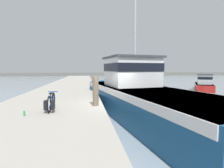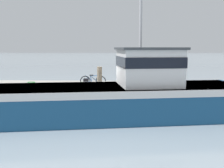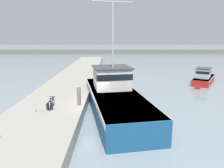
% 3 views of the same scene
% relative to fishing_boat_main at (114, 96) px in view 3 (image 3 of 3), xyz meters
% --- Properties ---
extents(ground_plane, '(320.00, 320.00, 0.00)m').
position_rel_fishing_boat_main_xyz_m(ground_plane, '(-1.61, -1.35, -1.22)').
color(ground_plane, '#84939E').
extents(dock_pier, '(5.35, 80.00, 0.94)m').
position_rel_fishing_boat_main_xyz_m(dock_pier, '(-4.98, -1.35, -0.75)').
color(dock_pier, '#A39E93').
rests_on(dock_pier, ground_plane).
extents(far_shoreline, '(180.00, 5.00, 1.43)m').
position_rel_fishing_boat_main_xyz_m(far_shoreline, '(28.39, 63.29, -0.50)').
color(far_shoreline, slate).
rests_on(far_shoreline, ground_plane).
extents(fishing_boat_main, '(5.90, 15.49, 10.51)m').
position_rel_fishing_boat_main_xyz_m(fishing_boat_main, '(0.00, 0.00, 0.00)').
color(fishing_boat_main, navy).
rests_on(fishing_boat_main, ground_plane).
extents(boat_red_outer, '(4.91, 6.77, 2.14)m').
position_rel_fishing_boat_main_xyz_m(boat_red_outer, '(11.98, 10.39, -0.45)').
color(boat_red_outer, '#AD231E').
rests_on(boat_red_outer, ground_plane).
extents(bicycle_touring, '(0.44, 1.74, 0.76)m').
position_rel_fishing_boat_main_xyz_m(bicycle_touring, '(-4.63, -2.51, 0.08)').
color(bicycle_touring, black).
rests_on(bicycle_touring, dock_pier).
extents(mooring_post, '(0.29, 0.29, 1.44)m').
position_rel_fishing_boat_main_xyz_m(mooring_post, '(-2.68, -1.73, 0.45)').
color(mooring_post, '#756651').
rests_on(mooring_post, dock_pier).
extents(water_bottle_by_bike, '(0.06, 0.06, 0.19)m').
position_rel_fishing_boat_main_xyz_m(water_bottle_by_bike, '(-5.47, -3.24, -0.18)').
color(water_bottle_by_bike, green).
rests_on(water_bottle_by_bike, dock_pier).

